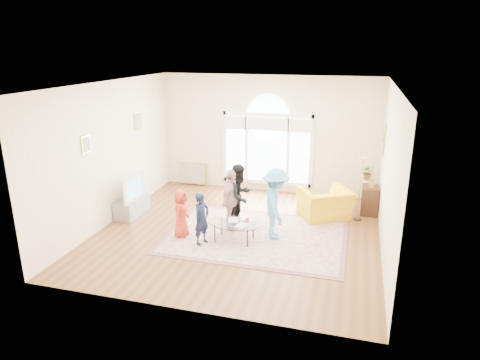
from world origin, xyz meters
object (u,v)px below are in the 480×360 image
(armchair, at_px, (325,204))
(coffee_table, at_px, (234,224))
(area_rug, at_px, (256,236))
(tv_console, at_px, (132,207))
(television, at_px, (131,187))

(armchair, bearing_deg, coffee_table, 15.80)
(coffee_table, bearing_deg, area_rug, 45.51)
(tv_console, bearing_deg, television, 0.00)
(area_rug, bearing_deg, tv_console, 172.97)
(tv_console, distance_m, coffee_table, 2.90)
(television, height_order, coffee_table, television)
(area_rug, xyz_separation_m, armchair, (1.32, 1.43, 0.35))
(area_rug, height_order, coffee_table, coffee_table)
(area_rug, xyz_separation_m, television, (-3.18, 0.39, 0.69))
(television, bearing_deg, coffee_table, -15.10)
(area_rug, height_order, armchair, armchair)
(area_rug, bearing_deg, television, 172.95)
(armchair, bearing_deg, area_rug, 16.82)
(television, bearing_deg, area_rug, -7.05)
(tv_console, xyz_separation_m, television, (0.01, 0.00, 0.49))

